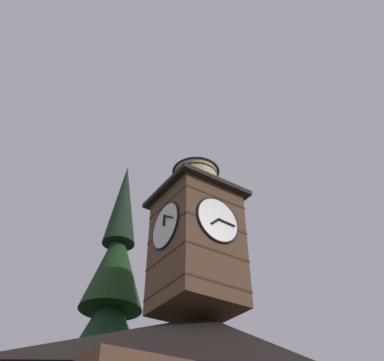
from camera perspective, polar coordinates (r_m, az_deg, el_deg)
name	(u,v)px	position (r m, az deg, el deg)	size (l,w,h in m)	color
clock_tower	(196,235)	(21.94, 0.58, -7.36)	(4.36, 4.36, 9.42)	brown
pine_tree_behind	(105,356)	(25.49, -11.75, -22.18)	(7.01, 7.01, 21.50)	#473323
flying_bird_high	(211,165)	(29.14, 2.57, 2.14)	(0.20, 0.46, 0.11)	black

